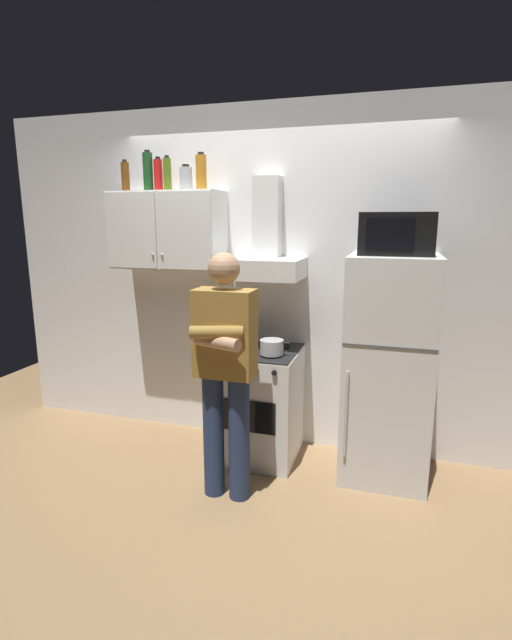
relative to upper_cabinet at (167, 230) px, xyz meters
name	(u,v)px	position (x,y,z in m)	size (l,w,h in m)	color
ground_plane	(256,470)	(0.85, -0.37, -1.75)	(7.00, 7.00, 0.00)	olive
back_wall_tiled	(278,281)	(0.85, 0.23, -0.40)	(4.80, 0.10, 2.70)	white
upper_cabinet	(167,230)	(0.00, 0.00, 0.00)	(0.90, 0.37, 0.60)	white
stove_oven	(259,403)	(0.80, -0.13, -1.32)	(0.60, 0.62, 0.87)	white
range_hood	(264,251)	(0.80, 0.00, -0.15)	(0.60, 0.44, 0.75)	white
refrigerator	(388,369)	(1.75, -0.12, -0.95)	(0.60, 0.62, 1.60)	silver
microwave	(397,234)	(1.75, -0.11, -0.01)	(0.48, 0.37, 0.28)	black
person_standing	(225,368)	(0.75, -0.73, -0.85)	(0.38, 0.33, 1.64)	navy
cooking_pot	(272,347)	(0.93, -0.24, -0.82)	(0.27, 0.17, 0.11)	#B7BABF
bottle_olive_oil	(167,174)	(0.02, 0.00, 0.42)	(0.06, 0.06, 0.26)	#4C6B19
bottle_wine_green	(148,172)	(-0.17, 0.03, 0.45)	(0.08, 0.08, 0.31)	#19471E
bottle_canister_steel	(186,178)	(0.19, -0.02, 0.39)	(0.10, 0.10, 0.19)	#B2B5BA
bottle_beer_brown	(125,177)	(-0.34, -0.01, 0.42)	(0.06, 0.06, 0.24)	brown
bottle_liquor_amber	(201,172)	(0.29, 0.03, 0.43)	(0.08, 0.08, 0.28)	#B7721E
bottle_soda_red	(158,175)	(-0.07, 0.03, 0.42)	(0.07, 0.07, 0.26)	red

